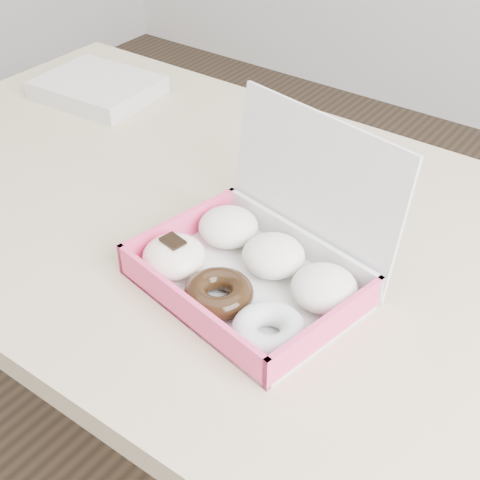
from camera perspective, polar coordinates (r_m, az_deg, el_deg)
The scene contains 4 objects.
ground at distance 1.64m, azimuth -3.91°, elevation -18.38°, with size 4.00×4.00×0.00m, color black.
table at distance 1.16m, azimuth -5.28°, elevation 0.81°, with size 1.20×0.80×0.75m.
donut_box at distance 0.90m, azimuth 1.26°, elevation -1.96°, with size 0.33×0.30×0.21m.
newspapers at distance 1.45m, azimuth -12.03°, elevation 12.61°, with size 0.23×0.18×0.04m, color white.
Camera 1 is at (0.63, -0.68, 1.35)m, focal length 50.00 mm.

